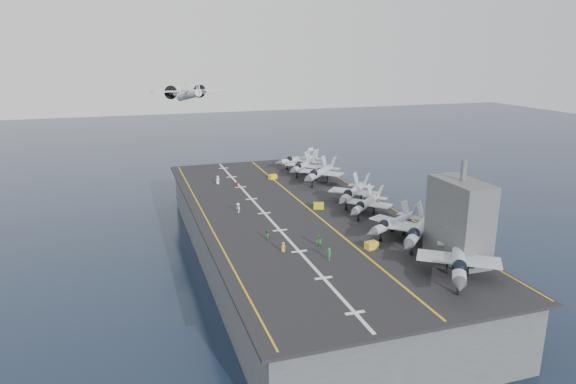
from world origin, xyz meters
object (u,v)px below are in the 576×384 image
object	(u,v)px
island_superstructure	(460,211)
tow_cart_a	(371,245)
fighter_jet_0	(459,260)
transport_plane	(189,95)

from	to	relation	value
island_superstructure	tow_cart_a	world-z (taller)	island_superstructure
fighter_jet_0	tow_cart_a	xyz separation A→B (m)	(-6.00, 13.48, -2.29)
island_superstructure	transport_plane	distance (m)	94.14
island_superstructure	tow_cart_a	xyz separation A→B (m)	(-9.96, 7.56, -6.92)
tow_cart_a	transport_plane	distance (m)	85.54
island_superstructure	fighter_jet_0	world-z (taller)	island_superstructure
fighter_jet_0	tow_cart_a	distance (m)	14.93
fighter_jet_0	transport_plane	size ratio (longest dim) A/B	0.81
fighter_jet_0	transport_plane	bearing A→B (deg)	103.24
fighter_jet_0	island_superstructure	bearing A→B (deg)	56.18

